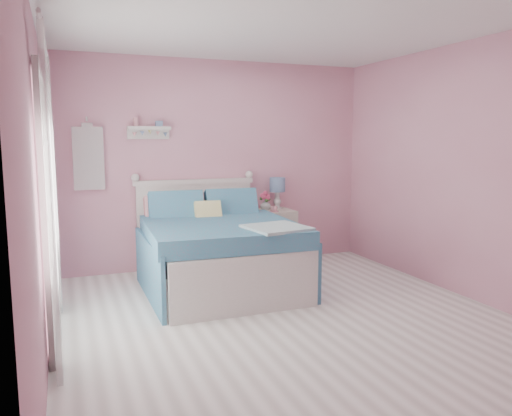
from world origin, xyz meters
TOP-DOWN VIEW (x-y plane):
  - floor at (0.00, 0.00)m, footprint 4.50×4.50m
  - room_shell at (0.00, 0.00)m, footprint 4.50×4.50m
  - bed at (-0.30, 1.27)m, footprint 1.61×1.97m
  - nightstand at (0.68, 1.99)m, footprint 0.49×0.49m
  - table_lamp at (0.78, 2.10)m, footprint 0.20×0.20m
  - vase at (0.58, 2.03)m, footprint 0.18×0.18m
  - teacup at (0.62, 1.84)m, footprint 0.10×0.10m
  - roses at (0.58, 2.02)m, footprint 0.14×0.11m
  - wall_shelf at (-0.86, 2.19)m, footprint 0.50×0.15m
  - hanging_dress at (-1.55, 2.18)m, footprint 0.34×0.03m
  - french_door at (-1.97, 0.40)m, footprint 0.04×1.32m
  - curtain_near at (-1.92, -0.34)m, footprint 0.04×0.40m
  - curtain_far at (-1.92, 1.14)m, footprint 0.04×0.40m

SIDE VIEW (x-z plane):
  - floor at x=0.00m, z-range 0.00..0.00m
  - nightstand at x=0.68m, z-range 0.00..0.71m
  - bed at x=-0.30m, z-range -0.17..0.95m
  - teacup at x=0.62m, z-range 0.71..0.78m
  - vase at x=0.58m, z-range 0.71..0.86m
  - roses at x=0.58m, z-range 0.84..0.96m
  - table_lamp at x=0.78m, z-range 0.79..1.20m
  - french_door at x=-1.97m, z-range -0.01..2.15m
  - curtain_near at x=-1.92m, z-range 0.02..2.34m
  - curtain_far at x=-1.92m, z-range 0.02..2.34m
  - hanging_dress at x=-1.55m, z-range 1.04..1.76m
  - room_shell at x=0.00m, z-range -0.67..3.83m
  - wall_shelf at x=-0.86m, z-range 1.61..1.86m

